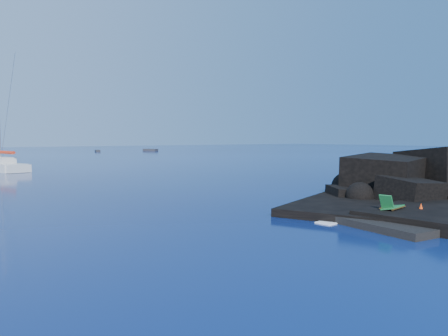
% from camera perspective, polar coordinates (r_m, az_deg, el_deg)
% --- Properties ---
extents(ground, '(400.00, 400.00, 0.00)m').
position_cam_1_polar(ground, '(20.65, 18.83, -8.10)').
color(ground, '#030630').
rests_on(ground, ground).
extents(beach, '(9.08, 6.86, 0.70)m').
position_cam_1_polar(beach, '(24.65, 23.92, -6.27)').
color(beach, black).
rests_on(beach, ground).
extents(surf_foam, '(10.00, 8.00, 0.06)m').
position_cam_1_polar(surf_foam, '(27.52, 16.27, -5.04)').
color(surf_foam, white).
rests_on(surf_foam, ground).
extents(sailboat, '(5.53, 14.07, 14.44)m').
position_cam_1_polar(sailboat, '(62.62, -26.93, -0.33)').
color(sailboat, silver).
rests_on(sailboat, ground).
extents(deck_chair, '(1.83, 1.04, 1.19)m').
position_cam_1_polar(deck_chair, '(23.78, 21.18, -4.26)').
color(deck_chair, '#16652E').
rests_on(deck_chair, beach).
extents(marker_cone, '(0.41, 0.41, 0.57)m').
position_cam_1_polar(marker_cone, '(24.44, 24.33, -4.87)').
color(marker_cone, '#EA3E0C').
rests_on(marker_cone, beach).
extents(distant_boat_a, '(2.19, 4.22, 0.54)m').
position_cam_1_polar(distant_boat_a, '(137.18, -16.19, 2.07)').
color(distant_boat_a, '#232327').
rests_on(distant_boat_a, ground).
extents(distant_boat_b, '(3.40, 5.31, 0.68)m').
position_cam_1_polar(distant_boat_b, '(139.96, -9.59, 2.20)').
color(distant_boat_b, '#2A292F').
rests_on(distant_boat_b, ground).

